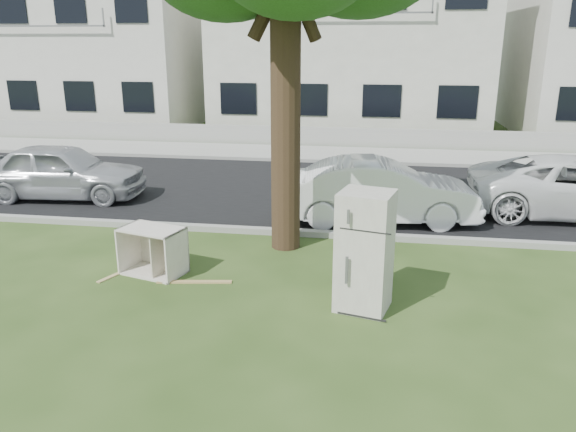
% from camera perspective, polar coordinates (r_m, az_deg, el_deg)
% --- Properties ---
extents(ground, '(120.00, 120.00, 0.00)m').
position_cam_1_polar(ground, '(9.03, 0.47, -7.17)').
color(ground, '#293F16').
extents(road, '(120.00, 7.00, 0.01)m').
position_cam_1_polar(road, '(14.66, 3.91, 2.53)').
color(road, black).
rests_on(road, ground).
extents(kerb_near, '(120.00, 0.18, 0.12)m').
position_cam_1_polar(kerb_near, '(11.28, 2.29, -2.05)').
color(kerb_near, gray).
rests_on(kerb_near, ground).
extents(kerb_far, '(120.00, 0.18, 0.12)m').
position_cam_1_polar(kerb_far, '(18.11, 4.91, 5.36)').
color(kerb_far, gray).
rests_on(kerb_far, ground).
extents(sidewalk, '(120.00, 2.80, 0.01)m').
position_cam_1_polar(sidewalk, '(19.52, 5.23, 6.24)').
color(sidewalk, gray).
rests_on(sidewalk, ground).
extents(low_wall, '(120.00, 0.15, 0.70)m').
position_cam_1_polar(low_wall, '(21.03, 5.55, 7.99)').
color(low_wall, gray).
rests_on(low_wall, ground).
extents(townhouse_left, '(10.20, 8.16, 7.04)m').
position_cam_1_polar(townhouse_left, '(28.82, -19.15, 16.02)').
color(townhouse_left, silver).
rests_on(townhouse_left, ground).
extents(townhouse_center, '(11.22, 8.16, 7.44)m').
position_cam_1_polar(townhouse_center, '(25.65, 6.49, 17.22)').
color(townhouse_center, silver).
rests_on(townhouse_center, ground).
extents(fridge, '(0.86, 0.83, 1.76)m').
position_cam_1_polar(fridge, '(8.09, 7.79, -3.59)').
color(fridge, '#B9B6A7').
rests_on(fridge, ground).
extents(cabinet, '(1.15, 0.89, 0.79)m').
position_cam_1_polar(cabinet, '(9.66, -13.57, -3.45)').
color(cabinet, silver).
rests_on(cabinet, ground).
extents(plank_a, '(1.22, 0.28, 0.02)m').
position_cam_1_polar(plank_a, '(9.29, -9.50, -6.62)').
color(plank_a, tan).
rests_on(plank_a, ground).
extents(plank_b, '(0.65, 0.70, 0.02)m').
position_cam_1_polar(plank_b, '(9.83, -12.61, -5.43)').
color(plank_b, tan).
rests_on(plank_b, ground).
extents(plank_c, '(0.35, 0.68, 0.02)m').
position_cam_1_polar(plank_c, '(9.86, -17.20, -5.75)').
color(plank_c, tan).
rests_on(plank_c, ground).
extents(car_center, '(4.26, 1.91, 1.36)m').
position_cam_1_polar(car_center, '(12.14, 9.32, 2.48)').
color(car_center, white).
rests_on(car_center, ground).
extents(car_left, '(4.14, 1.92, 1.37)m').
position_cam_1_polar(car_left, '(14.93, -22.00, 4.26)').
color(car_left, '#AAACB1').
rests_on(car_left, ground).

